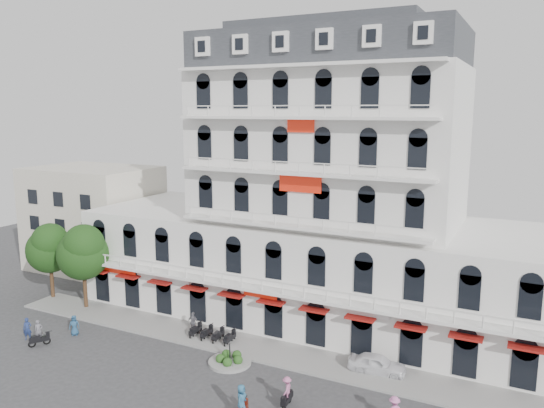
{
  "coord_description": "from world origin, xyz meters",
  "views": [
    {
      "loc": [
        16.19,
        -25.38,
        18.62
      ],
      "look_at": [
        -1.5,
        10.0,
        11.55
      ],
      "focal_mm": 35.0,
      "sensor_mm": 36.0,
      "label": 1
    }
  ],
  "objects": [
    {
      "name": "pedestrian_far",
      "position": [
        -20.0,
        2.19,
        0.93
      ],
      "size": [
        0.81,
        0.75,
        1.86
      ],
      "primitive_type": "imported",
      "rotation": [
        0.0,
        0.0,
        0.61
      ],
      "color": "navy",
      "rests_on": "ground"
    },
    {
      "name": "sidewalk",
      "position": [
        0.0,
        9.0,
        0.08
      ],
      "size": [
        53.0,
        4.0,
        0.16
      ],
      "primitive_type": "cube",
      "color": "gray",
      "rests_on": "ground"
    },
    {
      "name": "traffic_island",
      "position": [
        -3.0,
        6.0,
        0.26
      ],
      "size": [
        3.2,
        3.2,
        1.6
      ],
      "color": "gray",
      "rests_on": "ground"
    },
    {
      "name": "rider_west",
      "position": [
        -18.18,
        1.8,
        0.98
      ],
      "size": [
        1.11,
        1.49,
        2.18
      ],
      "rotation": [
        0.0,
        0.0,
        0.99
      ],
      "color": "black",
      "rests_on": "ground"
    },
    {
      "name": "pedestrian_left",
      "position": [
        -17.24,
        4.55,
        0.86
      ],
      "size": [
        1.01,
        0.93,
        1.73
      ],
      "primitive_type": "imported",
      "rotation": [
        0.0,
        0.0,
        0.61
      ],
      "color": "navy",
      "rests_on": "ground"
    },
    {
      "name": "rider_east",
      "position": [
        1.37,
        0.12,
        1.16
      ],
      "size": [
        0.71,
        1.7,
        2.3
      ],
      "rotation": [
        0.0,
        0.0,
        1.72
      ],
      "color": "#611C11",
      "rests_on": "ground"
    },
    {
      "name": "pedestrian_mid",
      "position": [
        -8.71,
        9.5,
        0.88
      ],
      "size": [
        1.08,
        0.55,
        1.76
      ],
      "primitive_type": "imported",
      "rotation": [
        0.0,
        0.0,
        3.26
      ],
      "color": "slate",
      "rests_on": "ground"
    },
    {
      "name": "flank_building_west",
      "position": [
        -30.0,
        20.0,
        6.0
      ],
      "size": [
        14.0,
        10.0,
        12.0
      ],
      "primitive_type": "cube",
      "color": "beige",
      "rests_on": "ground"
    },
    {
      "name": "tree_west_outer",
      "position": [
        -25.95,
        9.98,
        5.35
      ],
      "size": [
        4.5,
        4.48,
        7.76
      ],
      "color": "#382314",
      "rests_on": "ground"
    },
    {
      "name": "rider_center",
      "position": [
        3.25,
        2.63,
        1.07
      ],
      "size": [
        0.68,
        1.7,
        2.06
      ],
      "rotation": [
        0.0,
        0.0,
        4.81
      ],
      "color": "black",
      "rests_on": "ground"
    },
    {
      "name": "tree_west_inner",
      "position": [
        -20.95,
        9.48,
        5.68
      ],
      "size": [
        4.76,
        4.76,
        8.25
      ],
      "color": "#382314",
      "rests_on": "ground"
    },
    {
      "name": "parked_scooter_row",
      "position": [
        -6.35,
        8.8,
        0.0
      ],
      "size": [
        4.4,
        1.8,
        1.1
      ],
      "primitive_type": null,
      "color": "black",
      "rests_on": "ground"
    },
    {
      "name": "main_building",
      "position": [
        0.0,
        18.0,
        9.96
      ],
      "size": [
        45.0,
        15.0,
        25.8
      ],
      "color": "silver",
      "rests_on": "ground"
    },
    {
      "name": "parked_car",
      "position": [
        7.16,
        9.5,
        0.7
      ],
      "size": [
        4.22,
        1.99,
        1.39
      ],
      "primitive_type": "imported",
      "rotation": [
        0.0,
        0.0,
        1.66
      ],
      "color": "white",
      "rests_on": "ground"
    }
  ]
}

